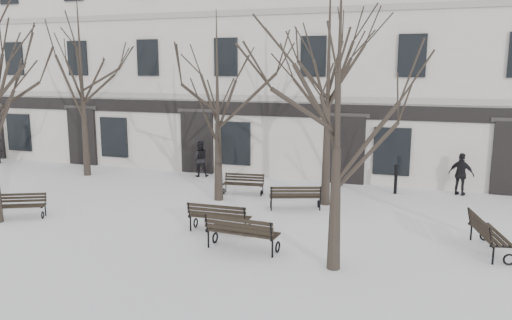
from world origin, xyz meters
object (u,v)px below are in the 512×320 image
at_px(bench_5, 487,233).
at_px(bench_2, 241,232).
at_px(bench_4, 295,196).
at_px(tree_2, 339,86).
at_px(bench_3, 244,183).
at_px(bench_0, 20,205).
at_px(bench_1, 219,216).

bearing_deg(bench_5, bench_2, 96.39).
bearing_deg(bench_4, tree_2, 94.89).
height_order(tree_2, bench_3, tree_2).
bearing_deg(bench_0, bench_5, -19.16).
bearing_deg(tree_2, bench_3, 126.66).
height_order(bench_1, bench_2, bench_2).
xyz_separation_m(bench_1, bench_5, (7.48, 0.85, 0.02)).
relative_size(bench_2, bench_4, 1.09).
bearing_deg(tree_2, bench_5, 33.74).
bearing_deg(bench_2, bench_0, 0.28).
relative_size(bench_4, bench_5, 0.93).
xyz_separation_m(bench_1, bench_2, (1.18, -1.23, 0.04)).
distance_m(tree_2, bench_4, 6.61).
distance_m(bench_1, bench_2, 1.71).
xyz_separation_m(bench_0, bench_4, (8.43, 3.84, 0.06)).
height_order(tree_2, bench_4, tree_2).
height_order(bench_2, bench_4, bench_2).
relative_size(bench_3, bench_4, 0.87).
height_order(tree_2, bench_0, tree_2).
bearing_deg(bench_5, bench_3, 53.65).
xyz_separation_m(bench_1, bench_3, (-0.93, 4.68, -0.08)).
relative_size(bench_2, bench_3, 1.25).
bearing_deg(bench_5, bench_4, 56.87).
relative_size(tree_2, bench_2, 3.51).
distance_m(tree_2, bench_2, 4.73).
bearing_deg(bench_5, bench_0, 84.27).
distance_m(bench_2, bench_4, 4.40).
relative_size(bench_2, bench_5, 1.01).
bearing_deg(bench_5, tree_2, 111.87).
xyz_separation_m(tree_2, bench_1, (-3.77, 1.63, -3.98)).
relative_size(bench_0, bench_4, 0.88).
height_order(bench_0, bench_3, bench_3).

